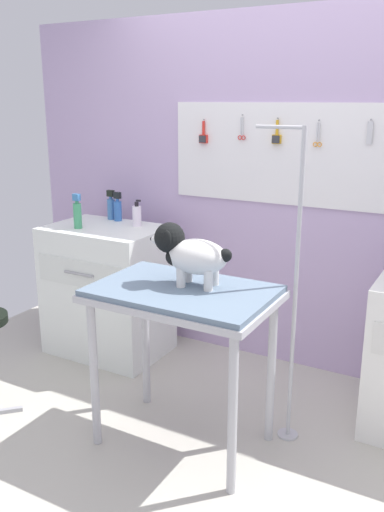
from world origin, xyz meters
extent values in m
cube|color=#B8B4A7|center=(0.00, 0.00, -0.02)|extent=(4.40, 4.00, 0.04)
cube|color=#BBA2CC|center=(0.00, 1.28, 1.15)|extent=(4.00, 0.06, 2.30)
cube|color=white|center=(-0.03, 1.24, 1.42)|extent=(1.48, 0.02, 0.63)
cylinder|color=gray|center=(-0.57, 1.23, 1.63)|extent=(0.01, 0.02, 0.01)
cylinder|color=red|center=(-0.57, 1.22, 1.57)|extent=(0.02, 0.02, 0.09)
cube|color=red|center=(-0.57, 1.22, 1.50)|extent=(0.06, 0.02, 0.06)
cube|color=#333338|center=(-0.57, 1.21, 1.50)|extent=(0.05, 0.01, 0.05)
cylinder|color=gray|center=(-0.29, 1.23, 1.66)|extent=(0.01, 0.02, 0.01)
cube|color=silver|center=(-0.29, 1.22, 1.59)|extent=(0.01, 0.00, 0.11)
cube|color=silver|center=(-0.28, 1.22, 1.59)|extent=(0.01, 0.00, 0.11)
torus|color=red|center=(-0.30, 1.22, 1.52)|extent=(0.03, 0.01, 0.03)
torus|color=red|center=(-0.27, 1.22, 1.52)|extent=(0.03, 0.01, 0.03)
cylinder|color=gray|center=(-0.05, 1.23, 1.64)|extent=(0.01, 0.02, 0.01)
cylinder|color=gold|center=(-0.05, 1.22, 1.59)|extent=(0.02, 0.02, 0.09)
cube|color=gold|center=(-0.05, 1.22, 1.51)|extent=(0.06, 0.02, 0.06)
cube|color=#333338|center=(-0.05, 1.21, 1.51)|extent=(0.05, 0.01, 0.05)
cylinder|color=gray|center=(0.22, 1.23, 1.64)|extent=(0.01, 0.02, 0.01)
cube|color=silver|center=(0.21, 1.22, 1.57)|extent=(0.01, 0.00, 0.11)
cube|color=silver|center=(0.22, 1.22, 1.57)|extent=(0.01, 0.00, 0.11)
torus|color=orange|center=(0.20, 1.22, 1.49)|extent=(0.03, 0.01, 0.03)
torus|color=orange|center=(0.23, 1.22, 1.49)|extent=(0.03, 0.01, 0.03)
cylinder|color=gray|center=(0.52, 1.23, 1.64)|extent=(0.01, 0.02, 0.01)
cube|color=silver|center=(0.52, 1.22, 1.57)|extent=(0.03, 0.01, 0.13)
cylinder|color=#B7B7BC|center=(-0.47, -0.14, 0.40)|extent=(0.04, 0.04, 0.80)
cylinder|color=#B7B7BC|center=(0.31, -0.14, 0.40)|extent=(0.04, 0.04, 0.80)
cylinder|color=#B7B7BC|center=(-0.47, 0.34, 0.40)|extent=(0.04, 0.04, 0.80)
cylinder|color=#B7B7BC|center=(0.31, 0.34, 0.40)|extent=(0.04, 0.04, 0.80)
cube|color=#B7B7BC|center=(-0.08, 0.10, 0.82)|extent=(0.90, 0.59, 0.03)
cube|color=slate|center=(-0.08, 0.10, 0.85)|extent=(0.87, 0.57, 0.03)
cylinder|color=#B7B7BC|center=(0.39, 0.42, 0.01)|extent=(0.11, 0.11, 0.01)
cylinder|color=#B7B7BC|center=(0.39, 0.42, 0.82)|extent=(0.02, 0.02, 1.64)
cylinder|color=#B7B7BC|center=(0.27, 0.42, 1.63)|extent=(0.24, 0.02, 0.02)
cylinder|color=white|center=(-0.10, 0.11, 0.92)|extent=(0.04, 0.04, 0.10)
cylinder|color=white|center=(-0.11, 0.20, 0.92)|extent=(0.04, 0.04, 0.10)
cylinder|color=white|center=(0.05, 0.13, 0.92)|extent=(0.04, 0.04, 0.10)
cylinder|color=white|center=(0.03, 0.22, 0.92)|extent=(0.04, 0.04, 0.10)
ellipsoid|color=white|center=(-0.04, 0.16, 1.01)|extent=(0.33, 0.23, 0.17)
ellipsoid|color=black|center=(-0.14, 0.15, 1.01)|extent=(0.12, 0.15, 0.10)
sphere|color=black|center=(-0.18, 0.15, 1.10)|extent=(0.15, 0.15, 0.15)
ellipsoid|color=white|center=(-0.24, 0.14, 1.08)|extent=(0.08, 0.07, 0.05)
sphere|color=black|center=(-0.28, 0.13, 1.08)|extent=(0.02, 0.02, 0.02)
ellipsoid|color=black|center=(-0.16, 0.08, 1.11)|extent=(0.05, 0.04, 0.08)
ellipsoid|color=black|center=(-0.17, 0.21, 1.11)|extent=(0.05, 0.04, 0.08)
sphere|color=black|center=(0.11, 0.18, 1.04)|extent=(0.07, 0.07, 0.07)
cube|color=white|center=(-1.10, 0.80, 0.46)|extent=(0.80, 0.56, 0.92)
cube|color=silver|center=(-1.10, 0.52, 0.66)|extent=(0.70, 0.01, 0.18)
cylinder|color=#99999E|center=(-1.10, 0.51, 0.66)|extent=(0.24, 0.02, 0.02)
cube|color=#9E9EA3|center=(-1.12, -0.17, 0.01)|extent=(0.15, 0.15, 0.02)
cylinder|color=#4175B5|center=(-1.22, 1.03, 0.99)|extent=(0.06, 0.06, 0.15)
cylinder|color=#4175B5|center=(-1.22, 1.03, 1.07)|extent=(0.03, 0.03, 0.02)
cube|color=black|center=(-1.22, 1.03, 1.11)|extent=(0.05, 0.03, 0.04)
cylinder|color=white|center=(-0.93, 0.94, 0.98)|extent=(0.06, 0.06, 0.14)
cylinder|color=black|center=(-0.93, 0.94, 1.07)|extent=(0.03, 0.03, 0.03)
cube|color=black|center=(-0.91, 0.94, 1.09)|extent=(0.03, 0.01, 0.01)
cylinder|color=#3366BA|center=(-1.14, 1.01, 0.99)|extent=(0.06, 0.06, 0.14)
cylinder|color=#3366BA|center=(-1.14, 1.01, 1.07)|extent=(0.03, 0.03, 0.02)
cube|color=black|center=(-1.14, 1.01, 1.10)|extent=(0.05, 0.03, 0.04)
cylinder|color=#419F6A|center=(-1.24, 0.69, 1.00)|extent=(0.06, 0.06, 0.17)
cylinder|color=#419F6A|center=(-1.24, 0.69, 1.09)|extent=(0.02, 0.02, 0.02)
cube|color=teal|center=(-1.24, 0.69, 1.13)|extent=(0.05, 0.03, 0.04)
camera|label=1|loc=(1.20, -2.10, 1.76)|focal=38.53mm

